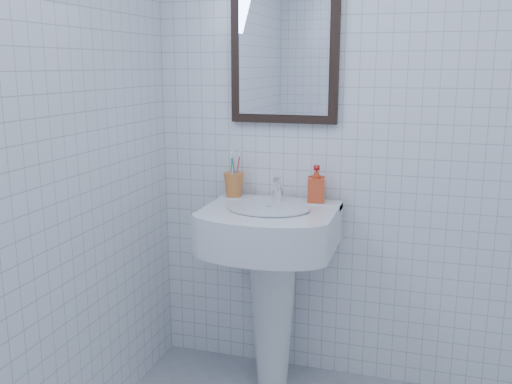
% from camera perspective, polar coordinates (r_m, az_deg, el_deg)
% --- Properties ---
extents(wall_back, '(2.20, 0.02, 2.50)m').
position_cam_1_polar(wall_back, '(2.62, 13.14, 6.70)').
color(wall_back, white).
rests_on(wall_back, ground).
extents(washbasin, '(0.58, 0.43, 0.90)m').
position_cam_1_polar(washbasin, '(2.63, 1.58, -7.44)').
color(washbasin, white).
rests_on(washbasin, ground).
extents(faucet, '(0.05, 0.10, 0.12)m').
position_cam_1_polar(faucet, '(2.64, 2.23, 0.15)').
color(faucet, white).
rests_on(faucet, washbasin).
extents(toothbrush_cup, '(0.12, 0.12, 0.11)m').
position_cam_1_polar(toothbrush_cup, '(2.72, -2.23, 0.75)').
color(toothbrush_cup, orange).
rests_on(toothbrush_cup, washbasin).
extents(soap_dispenser, '(0.09, 0.09, 0.17)m').
position_cam_1_polar(soap_dispenser, '(2.62, 6.05, 0.84)').
color(soap_dispenser, red).
rests_on(soap_dispenser, washbasin).
extents(wall_mirror, '(0.50, 0.04, 0.62)m').
position_cam_1_polar(wall_mirror, '(2.66, 2.83, 13.57)').
color(wall_mirror, black).
rests_on(wall_mirror, wall_back).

